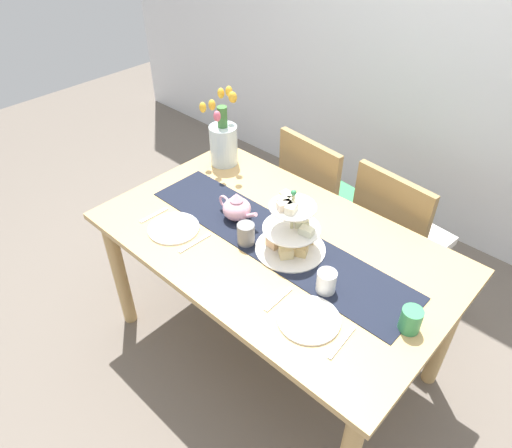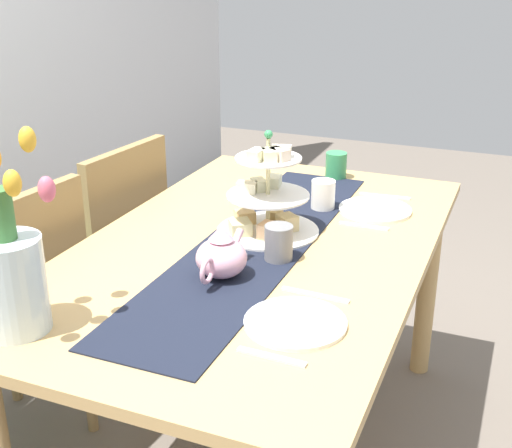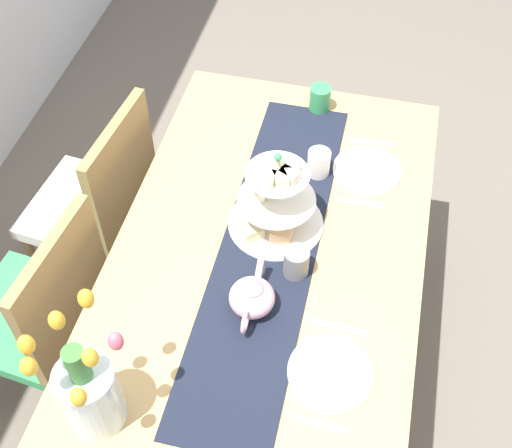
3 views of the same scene
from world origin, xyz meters
name	(u,v)px [view 1 (image 1 of 3)]	position (x,y,z in m)	size (l,w,h in m)	color
ground_plane	(271,346)	(0.00, 0.00, 0.00)	(8.00, 8.00, 0.00)	#6B6056
room_wall_rear	(462,31)	(0.00, 1.57, 1.30)	(6.00, 0.08, 2.60)	silver
dining_table	(273,258)	(0.00, 0.00, 0.65)	(1.56, 0.94, 0.76)	tan
chair_left	(320,197)	(-0.25, 0.70, 0.50)	(0.46, 0.46, 0.91)	olive
chair_right	(396,235)	(0.26, 0.70, 0.50)	(0.46, 0.46, 0.91)	olive
table_runner	(274,239)	(0.00, 0.00, 0.76)	(1.32, 0.29, 0.00)	black
tiered_cake_stand	(291,232)	(0.09, 0.00, 0.85)	(0.30, 0.30, 0.30)	beige
teapot	(237,208)	(-0.23, 0.00, 0.81)	(0.24, 0.13, 0.14)	#E5A8BC
tulip_vase	(223,140)	(-0.63, 0.31, 0.89)	(0.21, 0.20, 0.43)	silver
dinner_plate_left	(174,228)	(-0.38, -0.25, 0.76)	(0.23, 0.23, 0.01)	white
fork_left	(154,215)	(-0.52, -0.25, 0.76)	(0.02, 0.15, 0.01)	silver
knife_left	(195,243)	(-0.23, -0.25, 0.76)	(0.01, 0.17, 0.01)	silver
dinner_plate_right	(309,319)	(0.39, -0.25, 0.76)	(0.23, 0.23, 0.01)	white
fork_right	(278,299)	(0.24, -0.25, 0.76)	(0.02, 0.15, 0.01)	silver
knife_right	(342,342)	(0.53, -0.25, 0.76)	(0.01, 0.17, 0.01)	silver
mug_grey	(246,234)	(-0.08, -0.10, 0.81)	(0.08, 0.08, 0.10)	slate
mug_white_text	(326,282)	(0.34, -0.09, 0.80)	(0.08, 0.08, 0.10)	white
mug_orange	(411,320)	(0.67, -0.04, 0.80)	(0.08, 0.08, 0.10)	#389356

